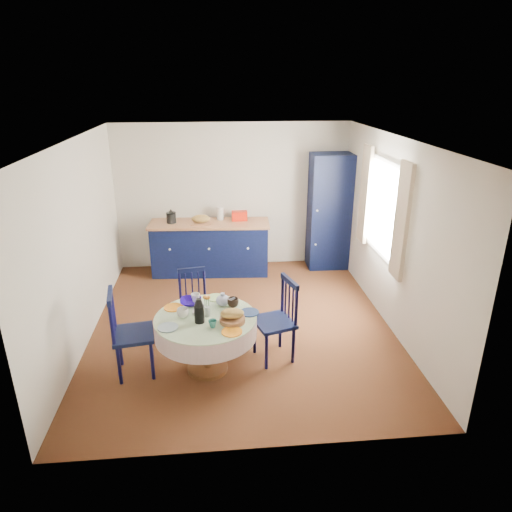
{
  "coord_description": "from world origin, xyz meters",
  "views": [
    {
      "loc": [
        -0.33,
        -5.49,
        3.17
      ],
      "look_at": [
        0.21,
        0.2,
        0.93
      ],
      "focal_mm": 32.0,
      "sensor_mm": 36.0,
      "label": 1
    }
  ],
  "objects_px": {
    "chair_right": "(277,319)",
    "mug_a": "(183,313)",
    "chair_far": "(194,303)",
    "kitchen_counter": "(210,247)",
    "dining_table": "(207,326)",
    "mug_c": "(233,303)",
    "cobalt_bowl": "(191,302)",
    "mug_d": "(196,298)",
    "chair_left": "(129,333)",
    "mug_b": "(213,324)",
    "pantry_cabinet": "(329,212)"
  },
  "relations": [
    {
      "from": "mug_b",
      "to": "mug_d",
      "type": "distance_m",
      "value": 0.65
    },
    {
      "from": "chair_far",
      "to": "mug_d",
      "type": "relative_size",
      "value": 8.24
    },
    {
      "from": "chair_right",
      "to": "mug_a",
      "type": "distance_m",
      "value": 1.12
    },
    {
      "from": "chair_far",
      "to": "cobalt_bowl",
      "type": "distance_m",
      "value": 0.57
    },
    {
      "from": "pantry_cabinet",
      "to": "mug_d",
      "type": "bearing_deg",
      "value": -130.16
    },
    {
      "from": "dining_table",
      "to": "mug_a",
      "type": "relative_size",
      "value": 8.94
    },
    {
      "from": "dining_table",
      "to": "mug_a",
      "type": "bearing_deg",
      "value": 173.46
    },
    {
      "from": "dining_table",
      "to": "chair_right",
      "type": "height_order",
      "value": "chair_right"
    },
    {
      "from": "mug_c",
      "to": "pantry_cabinet",
      "type": "bearing_deg",
      "value": 56.79
    },
    {
      "from": "mug_c",
      "to": "mug_d",
      "type": "distance_m",
      "value": 0.47
    },
    {
      "from": "chair_right",
      "to": "mug_d",
      "type": "distance_m",
      "value": 1.0
    },
    {
      "from": "chair_left",
      "to": "mug_b",
      "type": "bearing_deg",
      "value": -114.09
    },
    {
      "from": "dining_table",
      "to": "mug_b",
      "type": "bearing_deg",
      "value": -72.8
    },
    {
      "from": "dining_table",
      "to": "mug_b",
      "type": "relative_size",
      "value": 13.14
    },
    {
      "from": "kitchen_counter",
      "to": "mug_d",
      "type": "bearing_deg",
      "value": -90.33
    },
    {
      "from": "pantry_cabinet",
      "to": "cobalt_bowl",
      "type": "distance_m",
      "value": 3.52
    },
    {
      "from": "kitchen_counter",
      "to": "dining_table",
      "type": "height_order",
      "value": "kitchen_counter"
    },
    {
      "from": "chair_right",
      "to": "dining_table",
      "type": "bearing_deg",
      "value": -94.03
    },
    {
      "from": "chair_right",
      "to": "cobalt_bowl",
      "type": "distance_m",
      "value": 1.04
    },
    {
      "from": "mug_b",
      "to": "mug_c",
      "type": "xyz_separation_m",
      "value": [
        0.24,
        0.45,
        0.01
      ]
    },
    {
      "from": "pantry_cabinet",
      "to": "dining_table",
      "type": "xyz_separation_m",
      "value": [
        -2.12,
        -2.98,
        -0.43
      ]
    },
    {
      "from": "pantry_cabinet",
      "to": "mug_b",
      "type": "relative_size",
      "value": 22.39
    },
    {
      "from": "mug_b",
      "to": "chair_left",
      "type": "bearing_deg",
      "value": 164.87
    },
    {
      "from": "dining_table",
      "to": "mug_c",
      "type": "xyz_separation_m",
      "value": [
        0.31,
        0.22,
        0.17
      ]
    },
    {
      "from": "chair_far",
      "to": "mug_c",
      "type": "xyz_separation_m",
      "value": [
        0.48,
        -0.61,
        0.29
      ]
    },
    {
      "from": "kitchen_counter",
      "to": "dining_table",
      "type": "relative_size",
      "value": 1.74
    },
    {
      "from": "mug_a",
      "to": "mug_d",
      "type": "relative_size",
      "value": 1.22
    },
    {
      "from": "chair_far",
      "to": "mug_d",
      "type": "distance_m",
      "value": 0.53
    },
    {
      "from": "chair_right",
      "to": "mug_a",
      "type": "xyz_separation_m",
      "value": [
        -1.08,
        -0.16,
        0.23
      ]
    },
    {
      "from": "cobalt_bowl",
      "to": "chair_left",
      "type": "bearing_deg",
      "value": -156.0
    },
    {
      "from": "kitchen_counter",
      "to": "chair_left",
      "type": "relative_size",
      "value": 1.98
    },
    {
      "from": "mug_c",
      "to": "cobalt_bowl",
      "type": "xyz_separation_m",
      "value": [
        -0.49,
        0.11,
        -0.02
      ]
    },
    {
      "from": "mug_a",
      "to": "mug_b",
      "type": "height_order",
      "value": "mug_a"
    },
    {
      "from": "kitchen_counter",
      "to": "pantry_cabinet",
      "type": "height_order",
      "value": "pantry_cabinet"
    },
    {
      "from": "mug_c",
      "to": "chair_left",
      "type": "bearing_deg",
      "value": -170.56
    },
    {
      "from": "pantry_cabinet",
      "to": "cobalt_bowl",
      "type": "xyz_separation_m",
      "value": [
        -2.3,
        -2.65,
        -0.28
      ]
    },
    {
      "from": "pantry_cabinet",
      "to": "kitchen_counter",
      "type": "bearing_deg",
      "value": -176.53
    },
    {
      "from": "kitchen_counter",
      "to": "cobalt_bowl",
      "type": "xyz_separation_m",
      "value": [
        -0.22,
        -2.55,
        0.26
      ]
    },
    {
      "from": "dining_table",
      "to": "chair_far",
      "type": "bearing_deg",
      "value": 101.67
    },
    {
      "from": "chair_right",
      "to": "mug_d",
      "type": "relative_size",
      "value": 9.38
    },
    {
      "from": "chair_far",
      "to": "kitchen_counter",
      "type": "bearing_deg",
      "value": 75.03
    },
    {
      "from": "chair_left",
      "to": "mug_d",
      "type": "bearing_deg",
      "value": -72.56
    },
    {
      "from": "kitchen_counter",
      "to": "chair_far",
      "type": "height_order",
      "value": "kitchen_counter"
    },
    {
      "from": "kitchen_counter",
      "to": "mug_a",
      "type": "relative_size",
      "value": 15.56
    },
    {
      "from": "mug_a",
      "to": "cobalt_bowl",
      "type": "relative_size",
      "value": 0.52
    },
    {
      "from": "pantry_cabinet",
      "to": "chair_right",
      "type": "relative_size",
      "value": 1.98
    },
    {
      "from": "pantry_cabinet",
      "to": "chair_right",
      "type": "height_order",
      "value": "pantry_cabinet"
    },
    {
      "from": "chair_left",
      "to": "cobalt_bowl",
      "type": "distance_m",
      "value": 0.77
    },
    {
      "from": "mug_c",
      "to": "cobalt_bowl",
      "type": "height_order",
      "value": "mug_c"
    },
    {
      "from": "dining_table",
      "to": "mug_a",
      "type": "height_order",
      "value": "dining_table"
    }
  ]
}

